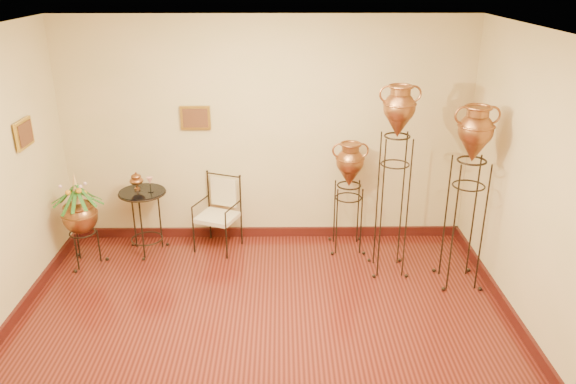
{
  "coord_description": "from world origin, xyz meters",
  "views": [
    {
      "loc": [
        0.18,
        -4.14,
        3.3
      ],
      "look_at": [
        0.25,
        1.3,
        1.1
      ],
      "focal_mm": 35.0,
      "sensor_mm": 36.0,
      "label": 1
    }
  ],
  "objects_px": {
    "amphora_tall": "(394,180)",
    "amphora_mid": "(467,197)",
    "planter_urn": "(79,213)",
    "armchair": "(217,214)",
    "side_table": "(145,220)"
  },
  "relations": [
    {
      "from": "amphora_tall",
      "to": "amphora_mid",
      "type": "bearing_deg",
      "value": -20.19
    },
    {
      "from": "planter_urn",
      "to": "armchair",
      "type": "xyz_separation_m",
      "value": [
        1.54,
        0.36,
        -0.19
      ]
    },
    {
      "from": "amphora_mid",
      "to": "side_table",
      "type": "bearing_deg",
      "value": 167.96
    },
    {
      "from": "amphora_tall",
      "to": "planter_urn",
      "type": "distance_m",
      "value": 3.6
    },
    {
      "from": "armchair",
      "to": "side_table",
      "type": "height_order",
      "value": "side_table"
    },
    {
      "from": "amphora_mid",
      "to": "planter_urn",
      "type": "height_order",
      "value": "amphora_mid"
    },
    {
      "from": "amphora_tall",
      "to": "amphora_mid",
      "type": "xyz_separation_m",
      "value": [
        0.73,
        -0.27,
        -0.09
      ]
    },
    {
      "from": "amphora_tall",
      "to": "armchair",
      "type": "distance_m",
      "value": 2.2
    },
    {
      "from": "planter_urn",
      "to": "side_table",
      "type": "distance_m",
      "value": 0.77
    },
    {
      "from": "armchair",
      "to": "amphora_tall",
      "type": "bearing_deg",
      "value": 6.68
    },
    {
      "from": "armchair",
      "to": "side_table",
      "type": "distance_m",
      "value": 0.88
    },
    {
      "from": "planter_urn",
      "to": "amphora_tall",
      "type": "bearing_deg",
      "value": -3.14
    },
    {
      "from": "planter_urn",
      "to": "armchair",
      "type": "relative_size",
      "value": 1.27
    },
    {
      "from": "amphora_mid",
      "to": "planter_urn",
      "type": "relative_size",
      "value": 1.74
    },
    {
      "from": "amphora_tall",
      "to": "side_table",
      "type": "height_order",
      "value": "amphora_tall"
    }
  ]
}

